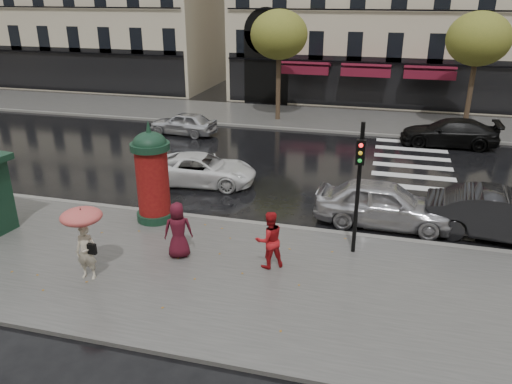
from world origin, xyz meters
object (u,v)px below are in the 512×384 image
(woman_umbrella, at_px, (84,232))
(car_white, at_px, (202,169))
(car_far_silver, at_px, (183,123))
(man_burgundy, at_px, (178,230))
(car_black, at_px, (449,132))
(woman_red, at_px, (269,240))
(car_silver, at_px, (384,203))
(car_darkgrey, at_px, (503,216))
(traffic_light, at_px, (359,177))
(morris_column, at_px, (152,173))

(woman_umbrella, height_order, car_white, woman_umbrella)
(car_far_silver, bearing_deg, man_burgundy, 27.16)
(car_white, relative_size, car_black, 0.93)
(woman_red, bearing_deg, woman_umbrella, -12.48)
(car_silver, bearing_deg, car_white, 75.64)
(car_far_silver, bearing_deg, car_silver, 55.76)
(car_darkgrey, relative_size, car_far_silver, 1.27)
(woman_red, distance_m, car_silver, 5.06)
(traffic_light, distance_m, car_far_silver, 15.85)
(woman_red, xyz_separation_m, car_darkgrey, (6.87, 3.94, -0.18))
(traffic_light, bearing_deg, woman_umbrella, -154.44)
(woman_red, bearing_deg, traffic_light, 178.13)
(woman_umbrella, bearing_deg, car_white, 87.71)
(car_white, bearing_deg, woman_umbrella, 172.91)
(car_white, xyz_separation_m, car_black, (10.55, 8.61, 0.08))
(traffic_light, xyz_separation_m, car_black, (3.86, 13.28, -1.88))
(car_darkgrey, height_order, car_far_silver, car_darkgrey)
(car_white, relative_size, car_far_silver, 1.20)
(car_far_silver, bearing_deg, woman_red, 36.78)
(traffic_light, height_order, car_black, traffic_light)
(woman_red, relative_size, car_silver, 0.37)
(man_burgundy, distance_m, car_silver, 7.15)
(man_burgundy, relative_size, car_black, 0.35)
(car_far_silver, bearing_deg, traffic_light, 46.74)
(woman_umbrella, relative_size, man_burgundy, 1.24)
(car_silver, bearing_deg, morris_column, 105.11)
(woman_umbrella, bearing_deg, car_black, 56.83)
(woman_umbrella, distance_m, car_white, 8.08)
(woman_red, xyz_separation_m, car_silver, (3.09, 4.00, -0.19))
(car_white, height_order, car_far_silver, car_far_silver)
(car_white, bearing_deg, car_silver, -110.71)
(morris_column, xyz_separation_m, car_far_silver, (-3.54, 11.08, -1.17))
(woman_red, height_order, man_burgundy, man_burgundy)
(car_far_silver, bearing_deg, car_darkgrey, 63.40)
(woman_umbrella, xyz_separation_m, car_black, (10.87, 16.63, -0.82))
(woman_umbrella, distance_m, car_darkgrey, 12.99)
(traffic_light, xyz_separation_m, car_darkgrey, (4.57, 2.48, -1.79))
(traffic_light, distance_m, car_darkgrey, 5.50)
(morris_column, bearing_deg, woman_umbrella, -91.33)
(morris_column, relative_size, traffic_light, 0.87)
(car_silver, bearing_deg, traffic_light, 164.16)
(car_black, distance_m, car_far_silver, 14.40)
(man_burgundy, relative_size, traffic_light, 0.43)
(car_white, bearing_deg, woman_red, -149.17)
(man_burgundy, height_order, car_black, man_burgundy)
(traffic_light, bearing_deg, car_black, 73.78)
(car_far_silver, bearing_deg, woman_umbrella, 17.94)
(woman_umbrella, distance_m, car_black, 19.89)
(woman_umbrella, relative_size, car_far_silver, 0.56)
(car_black, bearing_deg, car_far_silver, -84.58)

